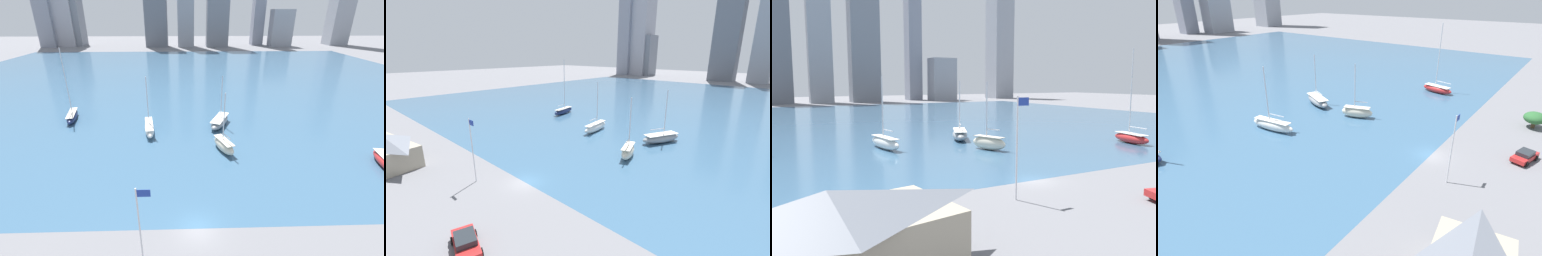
# 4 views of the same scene
# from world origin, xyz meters

# --- Properties ---
(ground_plane) EXTENTS (500.00, 500.00, 0.00)m
(ground_plane) POSITION_xyz_m (0.00, 0.00, 0.00)
(ground_plane) COLOR slate
(harbor_water) EXTENTS (180.00, 140.00, 0.00)m
(harbor_water) POSITION_xyz_m (0.00, 70.00, 0.00)
(harbor_water) COLOR #385B7A
(harbor_water) RESTS_ON ground_plane
(flag_pole) EXTENTS (1.24, 0.14, 9.02)m
(flag_pole) POSITION_xyz_m (-5.21, -4.41, 4.97)
(flag_pole) COLOR silver
(flag_pole) RESTS_ON ground_plane
(sailboat_white) EXTENTS (3.08, 8.84, 11.02)m
(sailboat_white) POSITION_xyz_m (-8.27, 25.28, 1.03)
(sailboat_white) COLOR white
(sailboat_white) RESTS_ON harbor_water
(sailboat_gray) EXTENTS (5.82, 8.78, 10.36)m
(sailboat_gray) POSITION_xyz_m (6.06, 28.19, 0.96)
(sailboat_gray) COLOR gray
(sailboat_gray) RESTS_ON harbor_water
(sailboat_navy) EXTENTS (3.75, 8.80, 15.33)m
(sailboat_navy) POSITION_xyz_m (-26.12, 32.38, 0.98)
(sailboat_navy) COLOR #19234C
(sailboat_navy) RESTS_ON harbor_water
(sailboat_cream) EXTENTS (3.82, 6.27, 10.20)m
(sailboat_cream) POSITION_xyz_m (5.37, 17.32, 1.12)
(sailboat_cream) COLOR beige
(sailboat_cream) RESTS_ON harbor_water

